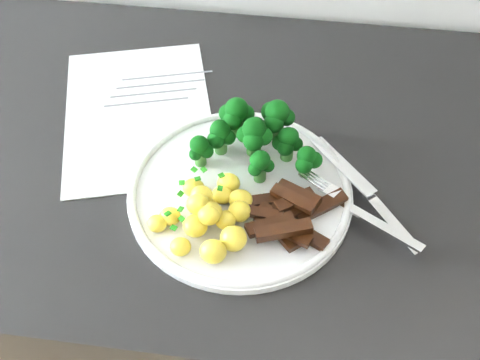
{
  "coord_description": "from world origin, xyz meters",
  "views": [
    {
      "loc": [
        0.11,
        1.16,
        1.47
      ],
      "look_at": [
        0.05,
        1.59,
        0.93
      ],
      "focal_mm": 42.84,
      "sensor_mm": 36.0,
      "label": 1
    }
  ],
  "objects_px": {
    "beef_strips": "(289,216)",
    "knife": "(377,206)",
    "counter": "(278,312)",
    "recipe_paper": "(138,113)",
    "broccoli": "(256,133)",
    "potatoes": "(211,215)",
    "plate": "(240,191)",
    "fork": "(362,212)"
  },
  "relations": [
    {
      "from": "beef_strips",
      "to": "knife",
      "type": "height_order",
      "value": "beef_strips"
    },
    {
      "from": "knife",
      "to": "counter",
      "type": "bearing_deg",
      "value": 143.48
    },
    {
      "from": "beef_strips",
      "to": "knife",
      "type": "distance_m",
      "value": 0.11
    },
    {
      "from": "counter",
      "to": "recipe_paper",
      "type": "bearing_deg",
      "value": 167.21
    },
    {
      "from": "recipe_paper",
      "to": "knife",
      "type": "height_order",
      "value": "knife"
    },
    {
      "from": "broccoli",
      "to": "potatoes",
      "type": "xyz_separation_m",
      "value": [
        -0.04,
        -0.12,
        -0.02
      ]
    },
    {
      "from": "broccoli",
      "to": "knife",
      "type": "height_order",
      "value": "broccoli"
    },
    {
      "from": "broccoli",
      "to": "potatoes",
      "type": "relative_size",
      "value": 1.32
    },
    {
      "from": "broccoli",
      "to": "recipe_paper",
      "type": "bearing_deg",
      "value": 159.91
    },
    {
      "from": "counter",
      "to": "potatoes",
      "type": "bearing_deg",
      "value": -125.43
    },
    {
      "from": "counter",
      "to": "beef_strips",
      "type": "height_order",
      "value": "beef_strips"
    },
    {
      "from": "recipe_paper",
      "to": "plate",
      "type": "relative_size",
      "value": 1.19
    },
    {
      "from": "recipe_paper",
      "to": "plate",
      "type": "distance_m",
      "value": 0.21
    },
    {
      "from": "recipe_paper",
      "to": "beef_strips",
      "type": "relative_size",
      "value": 2.53
    },
    {
      "from": "beef_strips",
      "to": "counter",
      "type": "bearing_deg",
      "value": 89.08
    },
    {
      "from": "counter",
      "to": "broccoli",
      "type": "bearing_deg",
      "value": -167.41
    },
    {
      "from": "fork",
      "to": "knife",
      "type": "distance_m",
      "value": 0.03
    },
    {
      "from": "potatoes",
      "to": "beef_strips",
      "type": "xyz_separation_m",
      "value": [
        0.09,
        0.02,
        -0.01
      ]
    },
    {
      "from": "recipe_paper",
      "to": "beef_strips",
      "type": "distance_m",
      "value": 0.28
    },
    {
      "from": "broccoli",
      "to": "beef_strips",
      "type": "bearing_deg",
      "value": -63.03
    },
    {
      "from": "fork",
      "to": "knife",
      "type": "relative_size",
      "value": 0.88
    },
    {
      "from": "broccoli",
      "to": "beef_strips",
      "type": "xyz_separation_m",
      "value": [
        0.05,
        -0.1,
        -0.03
      ]
    },
    {
      "from": "broccoli",
      "to": "fork",
      "type": "height_order",
      "value": "broccoli"
    },
    {
      "from": "plate",
      "to": "counter",
      "type": "bearing_deg",
      "value": 49.24
    },
    {
      "from": "counter",
      "to": "recipe_paper",
      "type": "relative_size",
      "value": 7.22
    },
    {
      "from": "plate",
      "to": "knife",
      "type": "xyz_separation_m",
      "value": [
        0.17,
        -0.0,
        0.0
      ]
    },
    {
      "from": "potatoes",
      "to": "broccoli",
      "type": "bearing_deg",
      "value": 71.95
    },
    {
      "from": "potatoes",
      "to": "fork",
      "type": "distance_m",
      "value": 0.18
    },
    {
      "from": "recipe_paper",
      "to": "fork",
      "type": "xyz_separation_m",
      "value": [
        0.31,
        -0.15,
        0.02
      ]
    },
    {
      "from": "beef_strips",
      "to": "recipe_paper",
      "type": "bearing_deg",
      "value": 143.8
    },
    {
      "from": "counter",
      "to": "plate",
      "type": "xyz_separation_m",
      "value": [
        -0.06,
        -0.08,
        0.46
      ]
    },
    {
      "from": "beef_strips",
      "to": "fork",
      "type": "distance_m",
      "value": 0.09
    },
    {
      "from": "recipe_paper",
      "to": "potatoes",
      "type": "distance_m",
      "value": 0.23
    },
    {
      "from": "counter",
      "to": "knife",
      "type": "bearing_deg",
      "value": -36.52
    },
    {
      "from": "potatoes",
      "to": "plate",
      "type": "bearing_deg",
      "value": 63.49
    },
    {
      "from": "potatoes",
      "to": "knife",
      "type": "height_order",
      "value": "potatoes"
    },
    {
      "from": "broccoli",
      "to": "fork",
      "type": "distance_m",
      "value": 0.16
    },
    {
      "from": "recipe_paper",
      "to": "knife",
      "type": "xyz_separation_m",
      "value": [
        0.33,
        -0.13,
        0.01
      ]
    },
    {
      "from": "fork",
      "to": "beef_strips",
      "type": "bearing_deg",
      "value": -168.41
    },
    {
      "from": "plate",
      "to": "broccoli",
      "type": "distance_m",
      "value": 0.08
    },
    {
      "from": "recipe_paper",
      "to": "beef_strips",
      "type": "bearing_deg",
      "value": -36.2
    },
    {
      "from": "broccoli",
      "to": "knife",
      "type": "xyz_separation_m",
      "value": [
        0.16,
        -0.07,
        -0.04
      ]
    }
  ]
}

